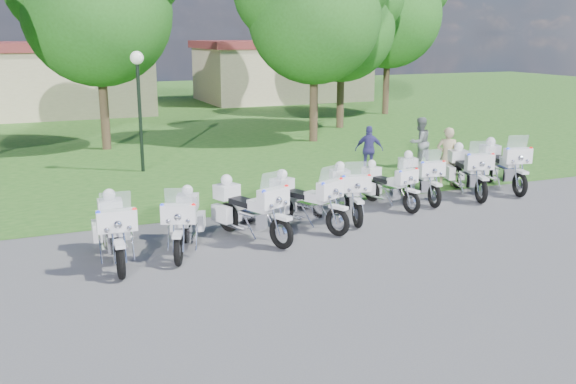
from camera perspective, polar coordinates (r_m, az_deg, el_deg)
name	(u,v)px	position (r m, az deg, el deg)	size (l,w,h in m)	color
ground	(332,242)	(14.60, 3.89, -4.46)	(100.00, 100.00, 0.00)	#535358
grass_lawn	(132,111)	(40.12, -13.72, 6.97)	(100.00, 48.00, 0.01)	#235A1C
motorcycle_0	(114,229)	(13.63, -15.19, -3.20)	(0.87, 2.49, 1.67)	black
motorcycle_1	(184,221)	(14.04, -9.23, -2.56)	(1.29, 2.22, 1.57)	black
motorcycle_2	(249,209)	(14.66, -3.48, -1.49)	(1.42, 2.38, 1.69)	black
motorcycle_3	(305,200)	(15.49, 1.51, -0.72)	(1.42, 2.26, 1.63)	black
motorcycle_4	(347,191)	(16.46, 5.27, 0.05)	(1.09, 2.34, 1.59)	black
motorcycle_5	(388,185)	(17.61, 8.88, 0.65)	(0.99, 2.12, 1.44)	black
motorcycle_6	(419,177)	(18.52, 11.55, 1.35)	(0.94, 2.32, 1.56)	black
motorcycle_7	(468,170)	(19.42, 15.67, 1.88)	(1.29, 2.48, 1.71)	black
motorcycle_8	(502,164)	(20.48, 18.50, 2.34)	(1.22, 2.59, 1.76)	black
lamp_post	(138,81)	(22.07, -13.18, 9.57)	(0.44, 0.44, 4.04)	black
tree_2	(313,4)	(27.88, 2.25, 16.39)	(6.57, 5.60, 8.76)	#38281C
tree_3	(341,18)	(32.11, 4.70, 15.18)	(6.03, 5.14, 8.03)	#38281C
tree_4	(388,4)	(37.99, 8.86, 16.16)	(6.99, 5.97, 9.33)	#38281C
building_west	(21,78)	(40.44, -22.65, 9.30)	(14.56, 8.32, 4.10)	tan
building_east	(281,70)	(45.81, -0.59, 10.77)	(11.44, 7.28, 4.10)	tan
bystander_a	(447,157)	(20.34, 13.97, 3.07)	(0.66, 0.43, 1.81)	tan
bystander_b	(420,143)	(22.94, 11.62, 4.32)	(0.86, 0.67, 1.76)	slate
bystander_c	(369,150)	(21.72, 7.22, 3.75)	(0.93, 0.39, 1.59)	#3B3682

